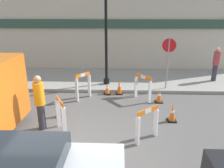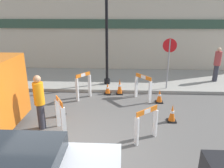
{
  "view_description": "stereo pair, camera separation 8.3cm",
  "coord_description": "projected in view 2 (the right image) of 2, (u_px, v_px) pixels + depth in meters",
  "views": [
    {
      "loc": [
        1.09,
        -4.72,
        3.64
      ],
      "look_at": [
        0.8,
        2.87,
        1.0
      ],
      "focal_mm": 35.0,
      "sensor_mm": 36.0,
      "label": 1
    },
    {
      "loc": [
        1.18,
        -4.72,
        3.64
      ],
      "look_at": [
        0.8,
        2.87,
        1.0
      ],
      "focal_mm": 35.0,
      "sensor_mm": 36.0,
      "label": 2
    }
  ],
  "objects": [
    {
      "name": "storefront_facade",
      "position": [
        103.0,
        25.0,
        12.55
      ],
      "size": [
        18.0,
        0.22,
        5.5
      ],
      "color": "#BCB29E",
      "rests_on": "ground_plane"
    },
    {
      "name": "barricade_3",
      "position": [
        60.0,
        114.0,
        6.68
      ],
      "size": [
        0.47,
        0.67,
        1.08
      ],
      "rotation": [
        0.0,
        0.0,
        11.53
      ],
      "color": "white",
      "rests_on": "ground_plane"
    },
    {
      "name": "traffic_cone_4",
      "position": [
        120.0,
        87.0,
        9.69
      ],
      "size": [
        0.3,
        0.3,
        0.71
      ],
      "color": "black",
      "rests_on": "ground_plane"
    },
    {
      "name": "traffic_cone_2",
      "position": [
        61.0,
        108.0,
        7.68
      ],
      "size": [
        0.3,
        0.3,
        0.69
      ],
      "color": "black",
      "rests_on": "ground_plane"
    },
    {
      "name": "person_worker",
      "position": [
        39.0,
        100.0,
        6.69
      ],
      "size": [
        0.43,
        0.43,
        1.77
      ],
      "rotation": [
        0.0,
        0.0,
        0.45
      ],
      "color": "#33333D",
      "rests_on": "ground_plane"
    },
    {
      "name": "sidewalk_slab",
      "position": [
        100.0,
        79.0,
        11.64
      ],
      "size": [
        18.0,
        3.65,
        0.14
      ],
      "color": "gray",
      "rests_on": "ground_plane"
    },
    {
      "name": "ground_plane",
      "position": [
        76.0,
        155.0,
        5.7
      ],
      "size": [
        60.0,
        60.0,
        0.0
      ],
      "primitive_type": "plane",
      "color": "#565451"
    },
    {
      "name": "streetlamp_post",
      "position": [
        106.0,
        2.0,
        9.47
      ],
      "size": [
        0.44,
        0.44,
        5.91
      ],
      "color": "black",
      "rests_on": "sidewalk_slab"
    },
    {
      "name": "barricade_2",
      "position": [
        83.0,
        85.0,
        9.12
      ],
      "size": [
        0.58,
        0.67,
        1.13
      ],
      "rotation": [
        0.0,
        0.0,
        10.31
      ],
      "color": "white",
      "rests_on": "ground_plane"
    },
    {
      "name": "traffic_cone_1",
      "position": [
        159.0,
        96.0,
        8.84
      ],
      "size": [
        0.3,
        0.3,
        0.56
      ],
      "color": "black",
      "rests_on": "ground_plane"
    },
    {
      "name": "traffic_cone_0",
      "position": [
        108.0,
        89.0,
        9.75
      ],
      "size": [
        0.3,
        0.3,
        0.5
      ],
      "color": "black",
      "rests_on": "ground_plane"
    },
    {
      "name": "person_pedestrian",
      "position": [
        217.0,
        63.0,
        10.79
      ],
      "size": [
        0.44,
        0.44,
        1.7
      ],
      "rotation": [
        0.0,
        0.0,
        2.66
      ],
      "color": "#33333D",
      "rests_on": "sidewalk_slab"
    },
    {
      "name": "barricade_0",
      "position": [
        146.0,
        124.0,
        6.19
      ],
      "size": [
        0.71,
        0.63,
        1.01
      ],
      "rotation": [
        0.0,
        0.0,
        6.99
      ],
      "color": "white",
      "rests_on": "ground_plane"
    },
    {
      "name": "stop_sign",
      "position": [
        169.0,
        56.0,
        9.59
      ],
      "size": [
        0.59,
        0.17,
        2.28
      ],
      "rotation": [
        0.0,
        0.0,
        2.89
      ],
      "color": "gray",
      "rests_on": "sidewalk_slab"
    },
    {
      "name": "traffic_cone_3",
      "position": [
        172.0,
        113.0,
        7.33
      ],
      "size": [
        0.3,
        0.3,
        0.61
      ],
      "color": "black",
      "rests_on": "ground_plane"
    },
    {
      "name": "barricade_1",
      "position": [
        143.0,
        87.0,
        9.01
      ],
      "size": [
        0.66,
        0.75,
        1.07
      ],
      "rotation": [
        0.0,
        0.0,
        8.55
      ],
      "color": "white",
      "rests_on": "ground_plane"
    }
  ]
}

